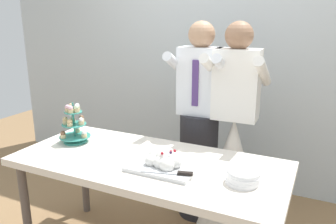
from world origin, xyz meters
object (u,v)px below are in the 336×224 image
(person_groom, at_px, (199,134))
(dessert_table, at_px, (148,170))
(cupcake_stand, at_px, (74,125))
(person_bride, at_px, (232,159))
(plate_stack, at_px, (243,177))
(main_cake_tray, at_px, (164,161))

(person_groom, bearing_deg, dessert_table, -97.20)
(cupcake_stand, relative_size, person_bride, 0.18)
(dessert_table, relative_size, plate_stack, 9.30)
(cupcake_stand, xyz_separation_m, main_cake_tray, (0.81, -0.12, -0.09))
(plate_stack, bearing_deg, main_cake_tray, -178.78)
(dessert_table, xyz_separation_m, plate_stack, (0.64, -0.05, 0.11))
(main_cake_tray, height_order, plate_stack, main_cake_tray)
(person_groom, distance_m, person_bride, 0.34)
(dessert_table, height_order, main_cake_tray, main_cake_tray)
(cupcake_stand, xyz_separation_m, person_bride, (1.05, 0.64, -0.33))
(dessert_table, relative_size, main_cake_tray, 4.17)
(cupcake_stand, relative_size, plate_stack, 1.58)
(plate_stack, distance_m, person_bride, 0.82)
(main_cake_tray, distance_m, person_groom, 0.78)
(person_groom, bearing_deg, cupcake_stand, -138.63)
(cupcake_stand, bearing_deg, main_cake_tray, -8.44)
(main_cake_tray, height_order, person_groom, person_groom)
(plate_stack, height_order, person_groom, person_groom)
(dessert_table, height_order, person_bride, person_bride)
(dessert_table, relative_size, person_bride, 1.08)
(cupcake_stand, height_order, plate_stack, cupcake_stand)
(main_cake_tray, height_order, person_bride, person_bride)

